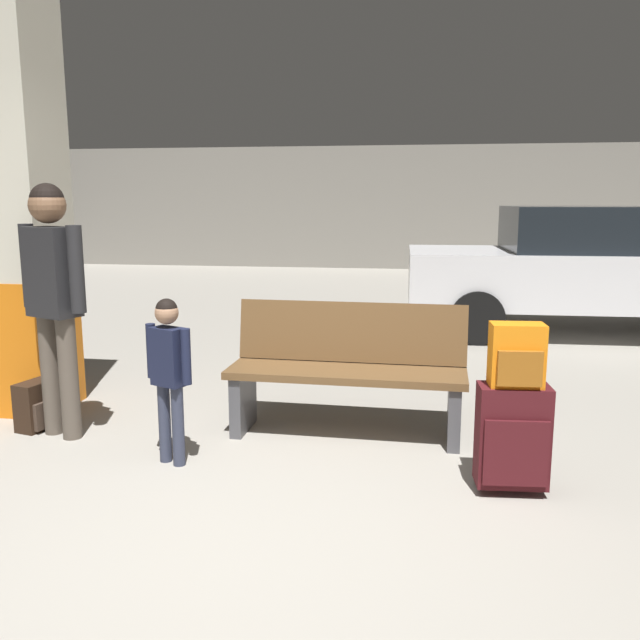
{
  "coord_description": "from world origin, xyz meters",
  "views": [
    {
      "loc": [
        0.83,
        -2.72,
        1.59
      ],
      "look_at": [
        0.2,
        1.3,
        0.85
      ],
      "focal_mm": 37.31,
      "sensor_mm": 36.0,
      "label": 1
    }
  ],
  "objects_px": {
    "backpack_bright": "(517,356)",
    "adult": "(53,284)",
    "suitcase": "(512,436)",
    "backpack_dark_floor": "(38,406)",
    "structural_pillar": "(18,207)",
    "child": "(169,363)",
    "bench": "(347,370)",
    "parked_car_near": "(586,266)"
  },
  "relations": [
    {
      "from": "backpack_bright",
      "to": "adult",
      "type": "height_order",
      "value": "adult"
    },
    {
      "from": "suitcase",
      "to": "backpack_dark_floor",
      "type": "relative_size",
      "value": 1.78
    },
    {
      "from": "structural_pillar",
      "to": "child",
      "type": "relative_size",
      "value": 3.04
    },
    {
      "from": "adult",
      "to": "backpack_dark_floor",
      "type": "distance_m",
      "value": 0.92
    },
    {
      "from": "suitcase",
      "to": "adult",
      "type": "height_order",
      "value": "adult"
    },
    {
      "from": "bench",
      "to": "parked_car_near",
      "type": "bearing_deg",
      "value": 58.34
    },
    {
      "from": "suitcase",
      "to": "parked_car_near",
      "type": "distance_m",
      "value": 4.95
    },
    {
      "from": "structural_pillar",
      "to": "backpack_bright",
      "type": "xyz_separation_m",
      "value": [
        3.46,
        -1.0,
        -0.76
      ]
    },
    {
      "from": "structural_pillar",
      "to": "child",
      "type": "xyz_separation_m",
      "value": [
        1.48,
        -0.89,
        -0.91
      ]
    },
    {
      "from": "structural_pillar",
      "to": "adult",
      "type": "relative_size",
      "value": 1.83
    },
    {
      "from": "bench",
      "to": "backpack_dark_floor",
      "type": "height_order",
      "value": "bench"
    },
    {
      "from": "bench",
      "to": "backpack_dark_floor",
      "type": "xyz_separation_m",
      "value": [
        -2.15,
        -0.26,
        -0.28
      ]
    },
    {
      "from": "backpack_bright",
      "to": "structural_pillar",
      "type": "bearing_deg",
      "value": 163.96
    },
    {
      "from": "child",
      "to": "backpack_dark_floor",
      "type": "relative_size",
      "value": 2.99
    },
    {
      "from": "structural_pillar",
      "to": "backpack_dark_floor",
      "type": "relative_size",
      "value": 9.09
    },
    {
      "from": "child",
      "to": "suitcase",
      "type": "bearing_deg",
      "value": -3.08
    },
    {
      "from": "bench",
      "to": "backpack_bright",
      "type": "height_order",
      "value": "backpack_bright"
    },
    {
      "from": "backpack_bright",
      "to": "parked_car_near",
      "type": "relative_size",
      "value": 0.08
    },
    {
      "from": "bench",
      "to": "child",
      "type": "distance_m",
      "value": 1.23
    },
    {
      "from": "suitcase",
      "to": "adult",
      "type": "distance_m",
      "value": 3.03
    },
    {
      "from": "backpack_dark_floor",
      "to": "bench",
      "type": "bearing_deg",
      "value": 6.82
    },
    {
      "from": "backpack_bright",
      "to": "parked_car_near",
      "type": "bearing_deg",
      "value": 73.32
    },
    {
      "from": "parked_car_near",
      "to": "backpack_dark_floor",
      "type": "bearing_deg",
      "value": -137.6
    },
    {
      "from": "backpack_bright",
      "to": "parked_car_near",
      "type": "distance_m",
      "value": 4.93
    },
    {
      "from": "structural_pillar",
      "to": "parked_car_near",
      "type": "distance_m",
      "value": 6.18
    },
    {
      "from": "parked_car_near",
      "to": "suitcase",
      "type": "bearing_deg",
      "value": -106.68
    },
    {
      "from": "suitcase",
      "to": "backpack_bright",
      "type": "height_order",
      "value": "backpack_bright"
    },
    {
      "from": "child",
      "to": "backpack_dark_floor",
      "type": "bearing_deg",
      "value": 158.98
    },
    {
      "from": "backpack_bright",
      "to": "bench",
      "type": "bearing_deg",
      "value": 140.87
    },
    {
      "from": "child",
      "to": "structural_pillar",
      "type": "bearing_deg",
      "value": 148.92
    },
    {
      "from": "adult",
      "to": "parked_car_near",
      "type": "distance_m",
      "value": 6.08
    },
    {
      "from": "suitcase",
      "to": "backpack_bright",
      "type": "xyz_separation_m",
      "value": [
        0.0,
        -0.0,
        0.45
      ]
    },
    {
      "from": "structural_pillar",
      "to": "adult",
      "type": "distance_m",
      "value": 0.92
    },
    {
      "from": "child",
      "to": "parked_car_near",
      "type": "xyz_separation_m",
      "value": [
        3.4,
        4.61,
        0.18
      ]
    },
    {
      "from": "suitcase",
      "to": "child",
      "type": "height_order",
      "value": "child"
    },
    {
      "from": "parked_car_near",
      "to": "child",
      "type": "bearing_deg",
      "value": -126.42
    },
    {
      "from": "backpack_dark_floor",
      "to": "backpack_bright",
      "type": "bearing_deg",
      "value": -9.96
    },
    {
      "from": "bench",
      "to": "structural_pillar",
      "type": "bearing_deg",
      "value": 175.7
    },
    {
      "from": "structural_pillar",
      "to": "suitcase",
      "type": "distance_m",
      "value": 3.8
    },
    {
      "from": "child",
      "to": "adult",
      "type": "height_order",
      "value": "adult"
    },
    {
      "from": "bench",
      "to": "suitcase",
      "type": "relative_size",
      "value": 2.67
    },
    {
      "from": "backpack_bright",
      "to": "child",
      "type": "height_order",
      "value": "child"
    }
  ]
}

